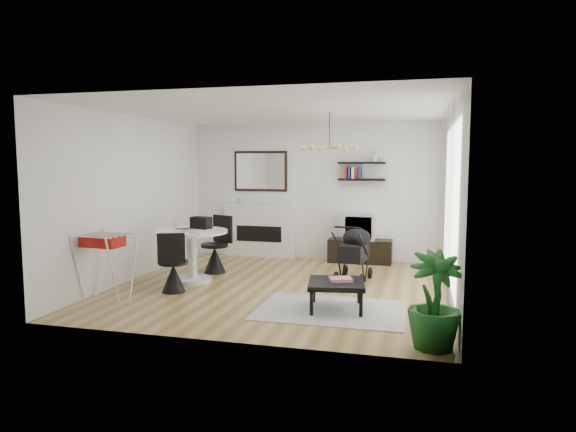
% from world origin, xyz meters
% --- Properties ---
extents(floor, '(5.00, 5.00, 0.00)m').
position_xyz_m(floor, '(0.00, 0.00, 0.00)').
color(floor, olive).
rests_on(floor, ground).
extents(ceiling, '(5.00, 5.00, 0.00)m').
position_xyz_m(ceiling, '(0.00, 0.00, 2.70)').
color(ceiling, white).
rests_on(ceiling, wall_back).
extents(wall_back, '(5.00, 0.00, 5.00)m').
position_xyz_m(wall_back, '(0.00, 2.50, 1.35)').
color(wall_back, white).
rests_on(wall_back, floor).
extents(wall_left, '(0.00, 5.00, 5.00)m').
position_xyz_m(wall_left, '(-2.50, 0.00, 1.35)').
color(wall_left, white).
rests_on(wall_left, floor).
extents(wall_right, '(0.00, 5.00, 5.00)m').
position_xyz_m(wall_right, '(2.50, 0.00, 1.35)').
color(wall_right, white).
rests_on(wall_right, floor).
extents(sheer_curtain, '(0.04, 3.60, 2.60)m').
position_xyz_m(sheer_curtain, '(2.40, 0.20, 1.35)').
color(sheer_curtain, white).
rests_on(sheer_curtain, wall_right).
extents(fireplace, '(1.50, 0.17, 2.16)m').
position_xyz_m(fireplace, '(-1.10, 2.42, 0.69)').
color(fireplace, white).
rests_on(fireplace, floor).
extents(shelf_lower, '(0.90, 0.25, 0.04)m').
position_xyz_m(shelf_lower, '(0.97, 2.37, 1.60)').
color(shelf_lower, black).
rests_on(shelf_lower, wall_back).
extents(shelf_upper, '(0.90, 0.25, 0.04)m').
position_xyz_m(shelf_upper, '(0.97, 2.37, 1.92)').
color(shelf_upper, black).
rests_on(shelf_upper, wall_back).
extents(pendant_lamp, '(0.90, 0.90, 0.10)m').
position_xyz_m(pendant_lamp, '(0.70, 0.30, 2.15)').
color(pendant_lamp, tan).
rests_on(pendant_lamp, ceiling).
extents(tv_console, '(1.21, 0.42, 0.45)m').
position_xyz_m(tv_console, '(0.97, 2.28, 0.23)').
color(tv_console, black).
rests_on(tv_console, floor).
extents(crt_tv, '(0.59, 0.51, 0.51)m').
position_xyz_m(crt_tv, '(0.96, 2.28, 0.71)').
color(crt_tv, silver).
rests_on(crt_tv, tv_console).
extents(dining_table, '(1.16, 1.16, 0.85)m').
position_xyz_m(dining_table, '(-1.48, -0.02, 0.56)').
color(dining_table, white).
rests_on(dining_table, floor).
extents(laptop, '(0.36, 0.30, 0.02)m').
position_xyz_m(laptop, '(-1.58, -0.04, 0.86)').
color(laptop, black).
rests_on(laptop, dining_table).
extents(black_bag, '(0.35, 0.25, 0.19)m').
position_xyz_m(black_bag, '(-1.41, 0.22, 0.94)').
color(black_bag, black).
rests_on(black_bag, dining_table).
extents(newspaper, '(0.46, 0.42, 0.01)m').
position_xyz_m(newspaper, '(-1.31, -0.15, 0.85)').
color(newspaper, silver).
rests_on(newspaper, dining_table).
extents(drinking_glass, '(0.06, 0.06, 0.10)m').
position_xyz_m(drinking_glass, '(-1.81, 0.12, 0.90)').
color(drinking_glass, white).
rests_on(drinking_glass, dining_table).
extents(chair_far, '(0.52, 0.54, 1.00)m').
position_xyz_m(chair_far, '(-1.39, 0.75, 0.31)').
color(chair_far, black).
rests_on(chair_far, floor).
extents(chair_near, '(0.48, 0.49, 0.92)m').
position_xyz_m(chair_near, '(-1.46, -0.70, 0.29)').
color(chair_near, black).
rests_on(chair_near, floor).
extents(drying_rack, '(0.68, 0.65, 0.95)m').
position_xyz_m(drying_rack, '(-2.16, -1.34, 0.50)').
color(drying_rack, white).
rests_on(drying_rack, floor).
extents(stroller, '(0.58, 0.82, 0.95)m').
position_xyz_m(stroller, '(1.05, 0.78, 0.41)').
color(stroller, black).
rests_on(stroller, floor).
extents(rug, '(1.90, 1.38, 0.01)m').
position_xyz_m(rug, '(0.98, -1.06, 0.01)').
color(rug, '#AAAAAA').
rests_on(rug, floor).
extents(coffee_table, '(0.82, 0.82, 0.37)m').
position_xyz_m(coffee_table, '(1.04, -1.01, 0.34)').
color(coffee_table, black).
rests_on(coffee_table, rug).
extents(magazines, '(0.34, 0.30, 0.04)m').
position_xyz_m(magazines, '(1.09, -0.97, 0.40)').
color(magazines, '#D5354B').
rests_on(magazines, coffee_table).
extents(potted_plant, '(0.74, 0.74, 1.02)m').
position_xyz_m(potted_plant, '(2.25, -2.14, 0.51)').
color(potted_plant, '#18561B').
rests_on(potted_plant, floor).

